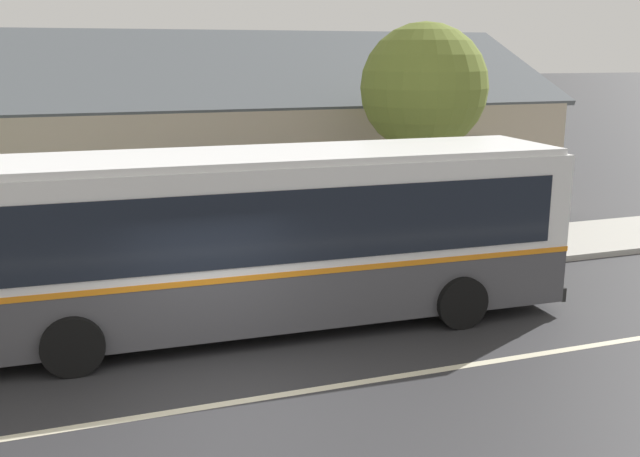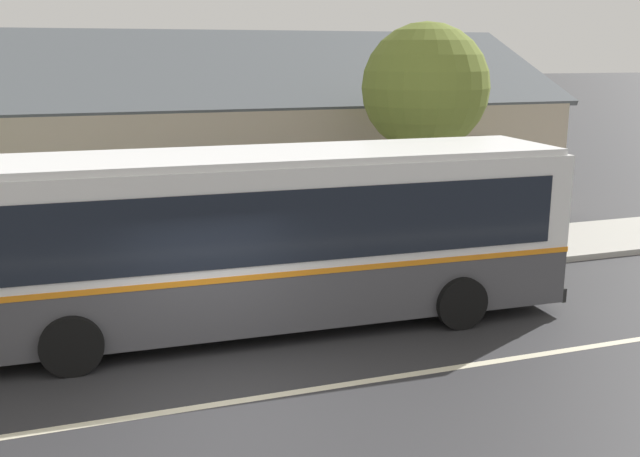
% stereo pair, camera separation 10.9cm
% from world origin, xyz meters
% --- Properties ---
extents(ground_plane, '(300.00, 300.00, 0.00)m').
position_xyz_m(ground_plane, '(0.00, 0.00, 0.00)').
color(ground_plane, '#2D2D30').
extents(sidewalk_far, '(60.00, 3.00, 0.15)m').
position_xyz_m(sidewalk_far, '(0.00, 6.00, 0.07)').
color(sidewalk_far, '#ADAAA3').
rests_on(sidewalk_far, ground).
extents(lane_divider_stripe, '(60.00, 0.16, 0.01)m').
position_xyz_m(lane_divider_stripe, '(0.00, 0.00, 0.00)').
color(lane_divider_stripe, beige).
rests_on(lane_divider_stripe, ground).
extents(community_building, '(24.37, 11.06, 6.81)m').
position_xyz_m(community_building, '(1.00, 14.88, 1.89)').
color(community_building, tan).
rests_on(community_building, ground).
extents(transit_bus, '(11.92, 3.02, 3.29)m').
position_xyz_m(transit_bus, '(1.14, 2.90, 1.76)').
color(transit_bus, '#47474C').
rests_on(transit_bus, ground).
extents(street_tree_primary, '(3.27, 3.27, 5.81)m').
position_xyz_m(street_tree_primary, '(6.70, 7.18, 4.13)').
color(street_tree_primary, '#4C3828').
rests_on(street_tree_primary, ground).
extents(bus_stop_sign, '(0.36, 0.07, 2.40)m').
position_xyz_m(bus_stop_sign, '(8.34, 4.99, 1.64)').
color(bus_stop_sign, gray).
rests_on(bus_stop_sign, sidewalk_far).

